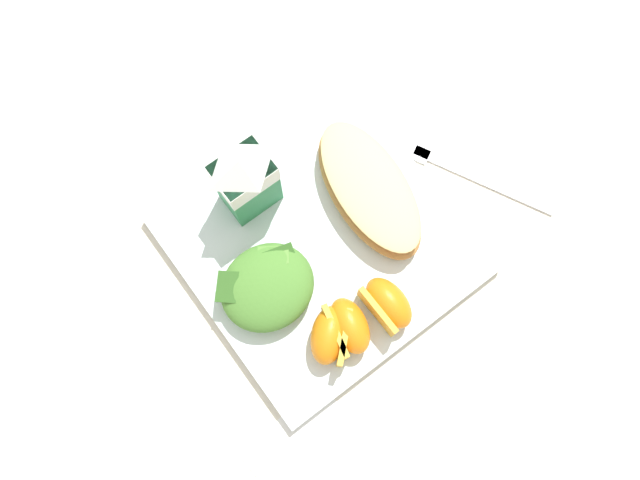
% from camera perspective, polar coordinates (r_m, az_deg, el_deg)
% --- Properties ---
extents(ground, '(3.00, 3.00, 0.00)m').
position_cam_1_polar(ground, '(0.69, -0.00, -0.52)').
color(ground, beige).
extents(white_plate, '(0.28, 0.28, 0.02)m').
position_cam_1_polar(white_plate, '(0.68, -0.00, -0.36)').
color(white_plate, silver).
rests_on(white_plate, ground).
extents(cheesy_pizza_bread, '(0.10, 0.18, 0.04)m').
position_cam_1_polar(cheesy_pizza_bread, '(0.67, 4.52, 4.59)').
color(cheesy_pizza_bread, '#B77F42').
rests_on(cheesy_pizza_bread, white_plate).
extents(green_salad_pile, '(0.10, 0.09, 0.04)m').
position_cam_1_polar(green_salad_pile, '(0.65, -4.84, -4.27)').
color(green_salad_pile, '#4C8433').
rests_on(green_salad_pile, white_plate).
extents(milk_carton, '(0.06, 0.04, 0.11)m').
position_cam_1_polar(milk_carton, '(0.64, -6.85, 5.58)').
color(milk_carton, '#2D8451').
rests_on(milk_carton, white_plate).
extents(orange_wedge_front, '(0.07, 0.07, 0.04)m').
position_cam_1_polar(orange_wedge_front, '(0.64, 0.97, -8.70)').
color(orange_wedge_front, orange).
rests_on(orange_wedge_front, white_plate).
extents(orange_wedge_middle, '(0.05, 0.07, 0.04)m').
position_cam_1_polar(orange_wedge_middle, '(0.64, 2.58, -7.89)').
color(orange_wedge_middle, orange).
rests_on(orange_wedge_middle, white_plate).
extents(orange_wedge_rear, '(0.04, 0.06, 0.04)m').
position_cam_1_polar(orange_wedge_rear, '(0.65, 6.15, -5.83)').
color(orange_wedge_rear, orange).
rests_on(orange_wedge_rear, white_plate).
extents(paper_napkin, '(0.12, 0.12, 0.00)m').
position_cam_1_polar(paper_napkin, '(0.67, -0.49, -19.46)').
color(paper_napkin, white).
rests_on(paper_napkin, ground).
extents(metal_fork, '(0.10, 0.18, 0.01)m').
position_cam_1_polar(metal_fork, '(0.73, 12.92, 6.20)').
color(metal_fork, silver).
rests_on(metal_fork, ground).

